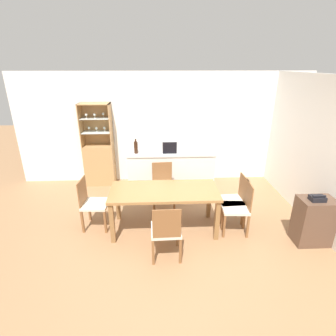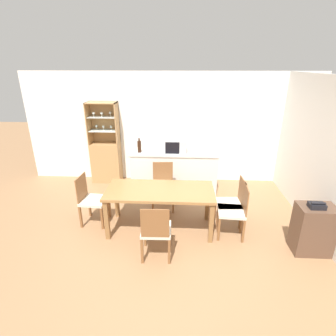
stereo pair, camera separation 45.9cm
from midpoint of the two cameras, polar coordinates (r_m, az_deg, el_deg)
ground_plane at (r=4.35m, az=-2.86°, el=-16.55°), size 18.00×18.00×0.00m
wall_back at (r=6.21m, az=-3.08°, el=8.54°), size 6.80×0.06×2.55m
wall_right at (r=4.71m, az=29.98°, el=1.20°), size 0.06×4.60×2.55m
kitchen_counter at (r=5.79m, az=-1.64°, el=-0.85°), size 1.86×0.58×0.93m
display_cabinet at (r=6.39m, az=-16.67°, el=1.73°), size 0.68×0.37×1.90m
dining_table at (r=4.39m, az=-3.83°, el=-5.88°), size 1.80×0.80×0.75m
dining_chair_head_far at (r=5.14m, az=-3.68°, el=-4.05°), size 0.46×0.46×0.90m
dining_chair_side_left_far at (r=4.79m, az=-18.73°, el=-7.33°), size 0.46×0.46×0.90m
dining_chair_side_right_far at (r=4.73m, az=11.41°, el=-6.91°), size 0.45×0.45×0.90m
dining_chair_head_near at (r=3.87m, az=-3.92°, el=-13.58°), size 0.44×0.44×0.90m
dining_chair_side_right_near at (r=4.52m, az=12.14°, el=-8.41°), size 0.46×0.46×0.90m
microwave at (r=5.59m, az=-1.44°, el=4.92°), size 0.46×0.36×0.28m
wine_bottle at (r=5.57m, az=-9.36°, el=4.44°), size 0.08×0.08×0.31m
side_cabinet at (r=4.69m, az=26.65°, el=-10.34°), size 0.54×0.38×0.77m
telephone at (r=4.44m, az=27.27°, el=-5.94°), size 0.22×0.15×0.11m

